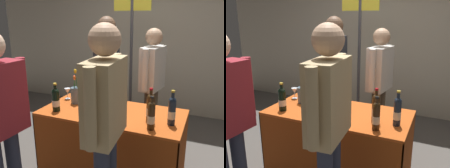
% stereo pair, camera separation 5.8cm
% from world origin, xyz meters
% --- Properties ---
extents(back_partition, '(6.86, 0.12, 3.03)m').
position_xyz_m(back_partition, '(0.00, 2.15, 1.52)').
color(back_partition, '#B2A893').
rests_on(back_partition, ground_plane).
extents(tasting_table, '(1.50, 0.73, 0.75)m').
position_xyz_m(tasting_table, '(0.00, 0.00, 0.52)').
color(tasting_table, '#B74C19').
rests_on(tasting_table, ground_plane).
extents(featured_wine_bottle, '(0.08, 0.08, 0.32)m').
position_xyz_m(featured_wine_bottle, '(0.04, -0.02, 0.89)').
color(featured_wine_bottle, black).
rests_on(featured_wine_bottle, tasting_table).
extents(display_bottle_0, '(0.08, 0.08, 0.34)m').
position_xyz_m(display_bottle_0, '(0.43, -0.10, 0.90)').
color(display_bottle_0, '#38230F').
rests_on(display_bottle_0, tasting_table).
extents(display_bottle_1, '(0.07, 0.07, 0.31)m').
position_xyz_m(display_bottle_1, '(0.48, -0.25, 0.89)').
color(display_bottle_1, '#38230F').
rests_on(display_bottle_1, tasting_table).
extents(display_bottle_2, '(0.08, 0.08, 0.34)m').
position_xyz_m(display_bottle_2, '(-0.28, 0.03, 0.90)').
color(display_bottle_2, '#38230F').
rests_on(display_bottle_2, tasting_table).
extents(display_bottle_3, '(0.07, 0.07, 0.33)m').
position_xyz_m(display_bottle_3, '(0.63, -0.09, 0.89)').
color(display_bottle_3, '#192333').
rests_on(display_bottle_3, tasting_table).
extents(display_bottle_4, '(0.08, 0.08, 0.30)m').
position_xyz_m(display_bottle_4, '(-0.55, -0.21, 0.88)').
color(display_bottle_4, black).
rests_on(display_bottle_4, tasting_table).
extents(wine_glass_near_vendor, '(0.07, 0.07, 0.13)m').
position_xyz_m(wine_glass_near_vendor, '(-0.65, 0.16, 0.85)').
color(wine_glass_near_vendor, silver).
rests_on(wine_glass_near_vendor, tasting_table).
extents(wine_glass_mid, '(0.07, 0.07, 0.13)m').
position_xyz_m(wine_glass_mid, '(0.03, -0.23, 0.84)').
color(wine_glass_mid, silver).
rests_on(wine_glass_mid, tasting_table).
extents(flower_vase, '(0.10, 0.10, 0.40)m').
position_xyz_m(flower_vase, '(-0.48, 0.07, 0.87)').
color(flower_vase, slate).
rests_on(flower_vase, tasting_table).
extents(vendor_presenter, '(0.24, 0.57, 1.72)m').
position_xyz_m(vendor_presenter, '(-0.37, 0.69, 1.04)').
color(vendor_presenter, '#4C4233').
rests_on(vendor_presenter, ground_plane).
extents(vendor_assistant, '(0.27, 0.58, 1.58)m').
position_xyz_m(vendor_assistant, '(0.22, 0.84, 0.94)').
color(vendor_assistant, '#4C4233').
rests_on(vendor_assistant, ground_plane).
extents(taster_foreground_right, '(0.24, 0.62, 1.69)m').
position_xyz_m(taster_foreground_right, '(0.23, -0.68, 1.02)').
color(taster_foreground_right, '#2D3347').
rests_on(taster_foreground_right, ground_plane).
extents(booth_signpost, '(0.54, 0.04, 2.01)m').
position_xyz_m(booth_signpost, '(-0.18, 1.14, 1.26)').
color(booth_signpost, '#47474C').
rests_on(booth_signpost, ground_plane).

